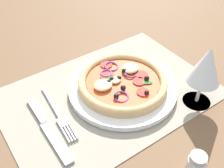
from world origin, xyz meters
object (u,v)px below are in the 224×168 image
pizza (122,82)px  fork (59,115)px  knife (48,129)px  wine_glass (206,67)px  plate (123,87)px

pizza → fork: 16.51cm
fork → knife: knife is taller
pizza → wine_glass: (-11.86, 12.84, 7.36)cm
plate → knife: bearing=3.0°
wine_glass → fork: bearing=-26.4°
knife → wine_glass: size_ratio=1.34×
pizza → wine_glass: 18.96cm
pizza → knife: (19.93, 1.11, -2.21)cm
plate → knife: 19.98cm
pizza → knife: size_ratio=1.06×
plate → pizza: (0.02, -0.07, 1.79)cm
pizza → knife: 20.09cm
wine_glass → knife: bearing=-20.2°
plate → fork: plate is taller
plate → knife: size_ratio=1.29×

